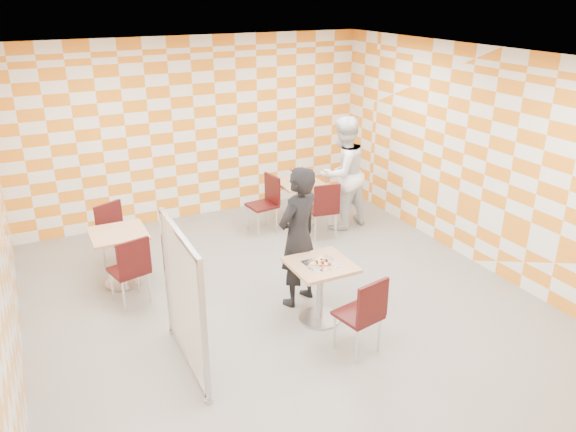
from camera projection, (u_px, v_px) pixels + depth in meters
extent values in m
plane|color=gray|center=(288.00, 309.00, 6.95)|extent=(7.00, 7.00, 0.00)
plane|color=white|center=(288.00, 59.00, 5.81)|extent=(7.00, 7.00, 0.00)
plane|color=white|center=(195.00, 130.00, 9.29)|extent=(6.00, 0.00, 6.00)
plane|color=white|center=(486.00, 162.00, 7.60)|extent=(0.00, 7.00, 7.00)
cube|color=tan|center=(321.00, 265.00, 6.45)|extent=(0.70, 0.70, 0.04)
cylinder|color=#A5A5AA|center=(320.00, 292.00, 6.59)|extent=(0.08, 0.08, 0.70)
cylinder|color=#A5A5AA|center=(319.00, 318.00, 6.72)|extent=(0.50, 0.50, 0.03)
cube|color=tan|center=(299.00, 183.00, 9.15)|extent=(0.70, 0.70, 0.04)
cylinder|color=#A5A5AA|center=(299.00, 203.00, 9.29)|extent=(0.08, 0.08, 0.70)
cylinder|color=#A5A5AA|center=(299.00, 223.00, 9.42)|extent=(0.50, 0.50, 0.03)
cube|color=tan|center=(118.00, 234.00, 7.27)|extent=(0.70, 0.70, 0.04)
cylinder|color=#A5A5AA|center=(121.00, 258.00, 7.41)|extent=(0.08, 0.08, 0.70)
cylinder|color=#A5A5AA|center=(124.00, 282.00, 7.54)|extent=(0.50, 0.50, 0.03)
cube|color=#3A0C0B|center=(358.00, 315.00, 5.99)|extent=(0.49, 0.49, 0.04)
cube|color=#3A0C0B|center=(373.00, 302.00, 5.75)|extent=(0.42, 0.12, 0.45)
cylinder|color=silver|center=(357.00, 321.00, 6.30)|extent=(0.03, 0.03, 0.43)
cylinder|color=silver|center=(335.00, 332.00, 6.11)|extent=(0.03, 0.03, 0.43)
cylinder|color=silver|center=(379.00, 335.00, 6.05)|extent=(0.03, 0.03, 0.43)
cylinder|color=silver|center=(356.00, 346.00, 5.86)|extent=(0.03, 0.03, 0.43)
cube|color=#3A0C0B|center=(322.00, 210.00, 8.81)|extent=(0.48, 0.48, 0.04)
cube|color=#3A0C0B|center=(327.00, 199.00, 8.54)|extent=(0.42, 0.11, 0.45)
cylinder|color=silver|center=(328.00, 218.00, 9.10)|extent=(0.03, 0.03, 0.43)
cylinder|color=silver|center=(308.00, 221.00, 9.01)|extent=(0.03, 0.03, 0.43)
cylinder|color=silver|center=(336.00, 226.00, 8.80)|extent=(0.03, 0.03, 0.43)
cylinder|color=silver|center=(315.00, 229.00, 8.71)|extent=(0.03, 0.03, 0.43)
cube|color=#3A0C0B|center=(262.00, 206.00, 8.97)|extent=(0.47, 0.47, 0.04)
cube|color=#3A0C0B|center=(272.00, 189.00, 8.98)|extent=(0.10, 0.42, 0.45)
cylinder|color=silver|center=(248.00, 218.00, 9.11)|extent=(0.03, 0.03, 0.43)
cylinder|color=silver|center=(259.00, 225.00, 8.85)|extent=(0.03, 0.03, 0.43)
cylinder|color=silver|center=(266.00, 214.00, 9.28)|extent=(0.03, 0.03, 0.43)
cylinder|color=silver|center=(277.00, 220.00, 9.02)|extent=(0.03, 0.03, 0.43)
cube|color=#3A0C0B|center=(129.00, 270.00, 6.93)|extent=(0.51, 0.51, 0.04)
cube|color=#3A0C0B|center=(134.00, 258.00, 6.69)|extent=(0.42, 0.14, 0.45)
cylinder|color=silver|center=(137.00, 278.00, 7.24)|extent=(0.03, 0.03, 0.43)
cylinder|color=silver|center=(112.00, 286.00, 7.04)|extent=(0.03, 0.03, 0.43)
cylinder|color=silver|center=(150.00, 288.00, 7.00)|extent=(0.03, 0.03, 0.43)
cylinder|color=silver|center=(124.00, 297.00, 6.80)|extent=(0.03, 0.03, 0.43)
cube|color=#3A0C0B|center=(119.00, 238.00, 7.81)|extent=(0.56, 0.56, 0.04)
cube|color=#3A0C0B|center=(109.00, 218.00, 7.83)|extent=(0.40, 0.21, 0.45)
cylinder|color=silver|center=(118.00, 261.00, 7.68)|extent=(0.03, 0.03, 0.43)
cylinder|color=silver|center=(139.00, 253.00, 7.92)|extent=(0.03, 0.03, 0.43)
cylinder|color=silver|center=(104.00, 254.00, 7.88)|extent=(0.03, 0.03, 0.43)
cylinder|color=silver|center=(124.00, 246.00, 8.12)|extent=(0.03, 0.03, 0.43)
cube|color=white|center=(184.00, 299.00, 5.61)|extent=(0.02, 1.30, 1.40)
cube|color=#B2B2B7|center=(178.00, 233.00, 5.34)|extent=(0.05, 1.30, 0.05)
cube|color=#B2B2B7|center=(189.00, 359.00, 5.88)|extent=(0.05, 1.30, 0.05)
cube|color=#B2B2B7|center=(204.00, 332.00, 5.07)|extent=(0.05, 0.05, 1.50)
cylinder|color=#B2B2B7|center=(209.00, 401.00, 5.36)|extent=(0.08, 0.08, 0.05)
cube|color=#B2B2B7|center=(167.00, 272.00, 6.15)|extent=(0.05, 0.05, 1.50)
cylinder|color=#B2B2B7|center=(172.00, 331.00, 6.45)|extent=(0.08, 0.08, 0.05)
imported|color=black|center=(298.00, 237.00, 6.79)|extent=(0.76, 0.65, 1.77)
imported|color=white|center=(343.00, 173.00, 9.00)|extent=(1.03, 0.88, 1.84)
cube|color=silver|center=(322.00, 264.00, 6.43)|extent=(0.38, 0.34, 0.01)
cone|color=tan|center=(322.00, 263.00, 6.42)|extent=(0.40, 0.40, 0.02)
cone|color=#F2D88C|center=(321.00, 261.00, 6.43)|extent=(0.33, 0.33, 0.01)
cylinder|color=maroon|center=(321.00, 266.00, 6.31)|extent=(0.04, 0.04, 0.01)
cylinder|color=maroon|center=(329.00, 263.00, 6.36)|extent=(0.04, 0.04, 0.01)
cylinder|color=maroon|center=(323.00, 262.00, 6.40)|extent=(0.04, 0.04, 0.01)
cylinder|color=maroon|center=(317.00, 261.00, 6.42)|extent=(0.04, 0.04, 0.01)
cylinder|color=maroon|center=(326.00, 260.00, 6.45)|extent=(0.04, 0.04, 0.01)
torus|color=black|center=(327.00, 261.00, 6.41)|extent=(0.03, 0.03, 0.01)
torus|color=black|center=(323.00, 263.00, 6.35)|extent=(0.03, 0.03, 0.01)
torus|color=black|center=(322.00, 259.00, 6.45)|extent=(0.03, 0.03, 0.01)
torus|color=black|center=(317.00, 263.00, 6.37)|extent=(0.03, 0.03, 0.01)
cylinder|color=white|center=(291.00, 176.00, 9.17)|extent=(0.06, 0.06, 0.16)
cylinder|color=red|center=(291.00, 170.00, 9.13)|extent=(0.04, 0.04, 0.04)
cylinder|color=black|center=(302.00, 174.00, 9.19)|extent=(0.07, 0.07, 0.20)
cylinder|color=red|center=(302.00, 167.00, 9.15)|extent=(0.03, 0.03, 0.03)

